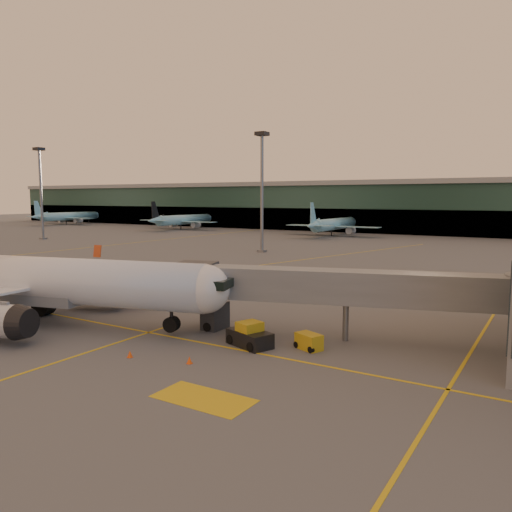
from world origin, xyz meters
The scene contains 14 objects.
ground centered at (0.00, 0.00, 0.00)m, with size 600.00×600.00×0.00m, color #4C4F54.
taxi_markings centered at (-7.32, 44.49, 0.01)m, with size 100.12×173.00×0.01m.
terminal centered at (0.00, 141.79, 8.76)m, with size 400.00×20.00×17.60m.
mast_west_far centered at (-90.00, 62.00, 14.86)m, with size 2.40×2.40×25.60m.
mast_west_near centered at (-20.00, 66.00, 14.86)m, with size 2.40×2.40×25.60m.
distant_aircraft_row centered at (-53.75, 118.00, 0.00)m, with size 225.00×34.00×13.00m.
main_airplane centered at (-6.88, 1.88, 3.98)m, with size 40.05×36.50×12.26m.
jet_bridge centered at (22.06, 12.36, 4.23)m, with size 30.65×12.08×6.00m.
catering_truck centered at (-4.06, 12.90, 2.43)m, with size 5.99×4.33×4.27m.
gpu_cart centered at (19.08, 7.98, 0.61)m, with size 2.46×2.00×1.25m.
pushback_tug centered at (14.66, 6.29, 0.79)m, with size 4.26×3.19×1.96m.
cone_nose centered at (13.31, 0.43, 0.25)m, with size 0.41×0.41×0.52m.
cone_wing_left centered at (-6.32, 20.73, 0.28)m, with size 0.45×0.45×0.57m.
cone_fwd centered at (8.66, -0.79, 0.25)m, with size 0.41×0.41×0.52m.
Camera 1 is at (35.41, -26.39, 11.79)m, focal length 35.00 mm.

